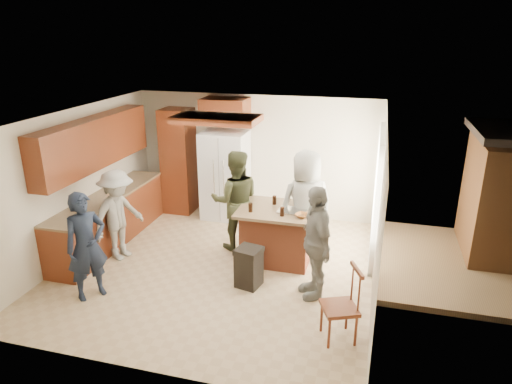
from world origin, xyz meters
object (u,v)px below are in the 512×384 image
(person_behind_left, at_px, (236,200))
(kitchen_island, at_px, (277,234))
(trash_bin, at_px, (249,267))
(person_front_left, at_px, (86,246))
(spindle_chair, at_px, (341,307))
(person_counter, at_px, (118,215))
(person_side_right, at_px, (316,242))
(person_behind_right, at_px, (306,205))
(refrigerator, at_px, (225,175))

(person_behind_left, bearing_deg, kitchen_island, 142.24)
(kitchen_island, height_order, trash_bin, kitchen_island)
(person_front_left, bearing_deg, spindle_chair, -54.80)
(person_behind_left, distance_m, person_counter, 2.00)
(kitchen_island, bearing_deg, person_side_right, -50.68)
(person_side_right, distance_m, person_counter, 3.38)
(kitchen_island, xyz_separation_m, spindle_chair, (1.23, -1.86, -0.02))
(person_behind_right, height_order, person_side_right, person_behind_right)
(kitchen_island, bearing_deg, trash_bin, -103.84)
(person_behind_right, distance_m, kitchen_island, 0.68)
(person_front_left, xyz_separation_m, person_behind_right, (2.82, 2.04, 0.14))
(person_behind_right, bearing_deg, person_side_right, 77.73)
(person_behind_left, height_order, person_behind_right, person_behind_right)
(spindle_chair, bearing_deg, person_counter, 162.01)
(person_behind_right, relative_size, person_side_right, 1.11)
(person_behind_right, bearing_deg, kitchen_island, 0.20)
(person_front_left, bearing_deg, person_counter, 46.00)
(person_front_left, distance_m, trash_bin, 2.38)
(person_behind_left, distance_m, person_side_right, 1.98)
(person_behind_right, bearing_deg, person_behind_left, -29.88)
(person_behind_left, xyz_separation_m, trash_bin, (0.58, -1.21, -0.58))
(person_behind_right, relative_size, trash_bin, 3.00)
(person_behind_left, relative_size, trash_bin, 2.85)
(refrigerator, distance_m, kitchen_island, 2.18)
(person_counter, xyz_separation_m, refrigerator, (1.15, 2.19, 0.12))
(person_behind_right, bearing_deg, refrigerator, -63.88)
(person_behind_right, xyz_separation_m, spindle_chair, (0.80, -2.10, -0.49))
(refrigerator, xyz_separation_m, trash_bin, (1.22, -2.52, -0.58))
(person_front_left, bearing_deg, kitchen_island, -16.83)
(person_front_left, xyz_separation_m, spindle_chair, (3.62, -0.05, -0.35))
(person_counter, distance_m, spindle_chair, 4.04)
(person_behind_left, xyz_separation_m, refrigerator, (-0.64, 1.31, 0.00))
(person_behind_right, height_order, person_counter, person_behind_right)
(trash_bin, bearing_deg, spindle_chair, -32.22)
(person_behind_left, bearing_deg, spindle_chair, 114.13)
(person_behind_left, relative_size, person_behind_right, 0.95)
(person_counter, bearing_deg, person_front_left, -154.48)
(person_behind_right, bearing_deg, trash_bin, 32.41)
(person_front_left, xyz_separation_m, kitchen_island, (2.39, 1.81, -0.33))
(person_behind_left, bearing_deg, person_side_right, 123.17)
(person_front_left, relative_size, person_side_right, 0.95)
(person_front_left, relative_size, person_counter, 1.03)
(person_behind_left, xyz_separation_m, spindle_chair, (2.04, -2.13, -0.44))
(person_behind_left, relative_size, person_side_right, 1.05)
(refrigerator, distance_m, spindle_chair, 4.38)
(person_front_left, height_order, kitchen_island, person_front_left)
(person_counter, height_order, spindle_chair, person_counter)
(person_counter, relative_size, trash_bin, 2.49)
(person_side_right, relative_size, trash_bin, 2.70)
(person_behind_left, height_order, refrigerator, refrigerator)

